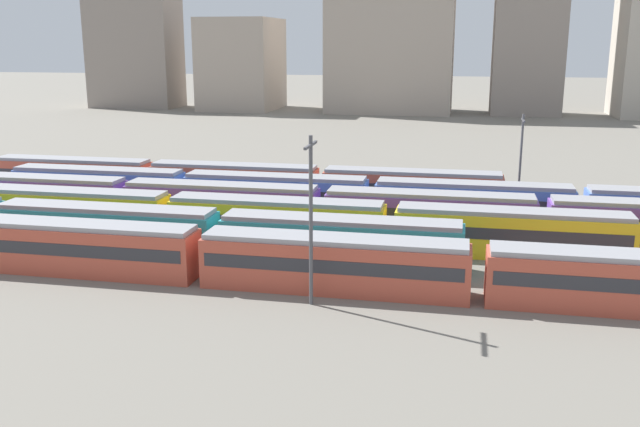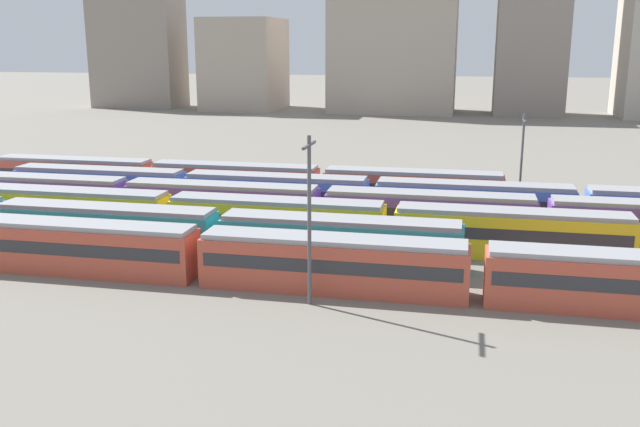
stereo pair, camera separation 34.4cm
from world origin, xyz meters
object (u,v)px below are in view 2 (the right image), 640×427
(train_track_1, at_px, (106,228))
(train_track_3, at_px, (429,213))
(train_track_0, at_px, (200,255))
(train_track_5, at_px, (235,181))
(train_track_2, at_px, (390,227))
(catenary_pole_1, at_px, (522,155))
(train_track_4, at_px, (473,202))
(catenary_pole_0, at_px, (309,213))

(train_track_1, bearing_deg, train_track_3, 22.72)
(train_track_0, distance_m, train_track_5, 26.74)
(train_track_0, distance_m, train_track_1, 11.19)
(train_track_2, distance_m, catenary_pole_1, 21.80)
(train_track_4, xyz_separation_m, catenary_pole_0, (-10.18, -23.60, 4.07))
(train_track_4, bearing_deg, train_track_5, 168.21)
(train_track_1, xyz_separation_m, train_track_4, (28.59, 15.60, 0.00))
(train_track_2, distance_m, train_track_4, 12.29)
(train_track_1, distance_m, catenary_pole_1, 40.90)
(train_track_4, bearing_deg, train_track_0, -131.92)
(train_track_5, bearing_deg, train_track_4, -11.79)
(train_track_0, relative_size, catenary_pole_0, 6.90)
(train_track_4, xyz_separation_m, train_track_5, (-24.91, 5.20, -0.00))
(train_track_0, bearing_deg, train_track_2, 40.64)
(train_track_0, height_order, train_track_1, same)
(train_track_1, distance_m, train_track_2, 22.64)
(train_track_2, distance_m, train_track_3, 5.91)
(catenary_pole_0, bearing_deg, train_track_0, 161.74)
(train_track_2, bearing_deg, train_track_3, 61.59)
(train_track_3, bearing_deg, train_track_5, 153.83)
(train_track_0, relative_size, train_track_4, 0.80)
(train_track_5, relative_size, catenary_pole_1, 5.98)
(train_track_1, relative_size, train_track_2, 0.75)
(train_track_2, xyz_separation_m, catenary_pole_0, (-3.63, -13.20, 4.07))
(train_track_3, distance_m, train_track_4, 6.41)
(train_track_2, xyz_separation_m, train_track_5, (-18.35, 15.60, -0.00))
(train_track_0, xyz_separation_m, train_track_4, (18.67, 20.80, 0.00))
(train_track_2, height_order, train_track_5, same)
(train_track_3, distance_m, train_track_5, 23.58)
(train_track_0, bearing_deg, catenary_pole_0, -18.26)
(train_track_0, height_order, train_track_4, same)
(train_track_1, distance_m, train_track_3, 26.93)
(train_track_3, xyz_separation_m, train_track_5, (-21.16, 10.40, -0.00))
(train_track_2, bearing_deg, catenary_pole_0, -105.36)
(catenary_pole_0, distance_m, catenary_pole_1, 34.92)
(train_track_3, height_order, catenary_pole_1, catenary_pole_1)
(train_track_1, height_order, train_track_4, same)
(train_track_5, xyz_separation_m, catenary_pole_1, (29.55, 2.81, 3.30))
(train_track_0, relative_size, train_track_1, 1.34)
(train_track_4, height_order, train_track_5, same)
(train_track_3, distance_m, catenary_pole_0, 19.92)
(train_track_5, bearing_deg, train_track_0, -76.52)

